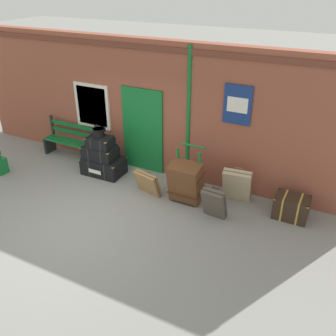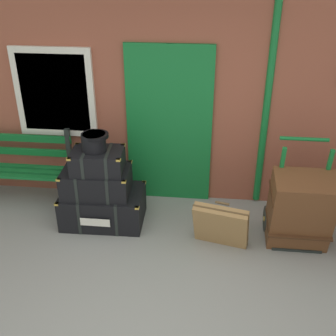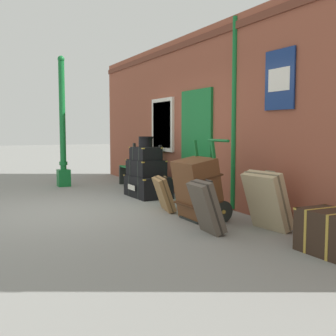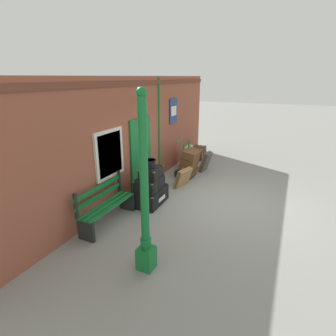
# 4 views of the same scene
# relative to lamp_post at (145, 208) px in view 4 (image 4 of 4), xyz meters

# --- Properties ---
(ground_plane) EXTENTS (60.00, 60.00, 0.00)m
(ground_plane) POSITION_rel_lamp_post_xyz_m (3.13, -0.59, -1.16)
(ground_plane) COLOR gray
(brick_facade) EXTENTS (10.40, 0.35, 3.20)m
(brick_facade) POSITION_rel_lamp_post_xyz_m (3.12, 2.01, 0.43)
(brick_facade) COLOR brown
(brick_facade) RESTS_ON ground
(lamp_post) EXTENTS (0.28, 0.28, 3.05)m
(lamp_post) POSITION_rel_lamp_post_xyz_m (0.00, 0.00, 0.00)
(lamp_post) COLOR #146B2D
(lamp_post) RESTS_ON ground
(platform_bench) EXTENTS (1.60, 0.43, 1.01)m
(platform_bench) POSITION_rel_lamp_post_xyz_m (1.00, 1.57, -0.72)
(platform_bench) COLOR #146B2D
(platform_bench) RESTS_ON ground
(steamer_trunk_base) EXTENTS (1.03, 0.70, 0.43)m
(steamer_trunk_base) POSITION_rel_lamp_post_xyz_m (2.33, 1.17, -0.95)
(steamer_trunk_base) COLOR black
(steamer_trunk_base) RESTS_ON ground
(steamer_trunk_middle) EXTENTS (0.84, 0.59, 0.33)m
(steamer_trunk_middle) POSITION_rel_lamp_post_xyz_m (2.28, 1.15, -0.58)
(steamer_trunk_middle) COLOR black
(steamer_trunk_middle) RESTS_ON steamer_trunk_base
(steamer_trunk_top) EXTENTS (0.64, 0.49, 0.27)m
(steamer_trunk_top) POSITION_rel_lamp_post_xyz_m (2.32, 1.12, -0.29)
(steamer_trunk_top) COLOR black
(steamer_trunk_top) RESTS_ON steamer_trunk_middle
(round_hatbox) EXTENTS (0.32, 0.30, 0.21)m
(round_hatbox) POSITION_rel_lamp_post_xyz_m (2.29, 1.14, -0.04)
(round_hatbox) COLOR black
(round_hatbox) RESTS_ON steamer_trunk_top
(porters_trolley) EXTENTS (0.71, 0.56, 1.21)m
(porters_trolley) POSITION_rel_lamp_post_xyz_m (4.67, 1.12, -0.89)
(porters_trolley) COLOR black
(porters_trolley) RESTS_ON ground
(large_brown_trunk) EXTENTS (0.70, 0.59, 0.94)m
(large_brown_trunk) POSITION_rel_lamp_post_xyz_m (4.67, 0.95, -0.69)
(large_brown_trunk) COLOR brown
(large_brown_trunk) RESTS_ON ground
(suitcase_slate) EXTENTS (0.50, 0.41, 0.70)m
(suitcase_slate) POSITION_rel_lamp_post_xyz_m (5.45, 0.62, -0.81)
(suitcase_slate) COLOR #51473D
(suitcase_slate) RESTS_ON ground
(suitcase_caramel) EXTENTS (0.67, 0.43, 0.58)m
(suitcase_caramel) POSITION_rel_lamp_post_xyz_m (3.79, 0.81, -0.88)
(suitcase_caramel) COLOR olive
(suitcase_caramel) RESTS_ON ground
(suitcase_umber) EXTENTS (0.64, 0.50, 0.81)m
(suitcase_umber) POSITION_rel_lamp_post_xyz_m (5.66, 1.45, -0.76)
(suitcase_umber) COLOR tan
(suitcase_umber) RESTS_ON ground
(corner_trunk) EXTENTS (0.69, 0.49, 0.49)m
(corner_trunk) POSITION_rel_lamp_post_xyz_m (6.85, 1.37, -0.92)
(corner_trunk) COLOR #332319
(corner_trunk) RESTS_ON ground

